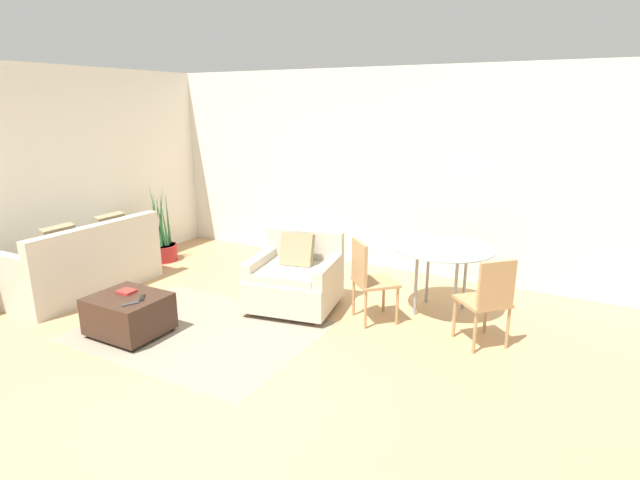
% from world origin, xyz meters
% --- Properties ---
extents(ground_plane, '(20.00, 20.00, 0.00)m').
position_xyz_m(ground_plane, '(0.00, 0.00, 0.00)').
color(ground_plane, tan).
extents(wall_back, '(12.00, 0.06, 2.75)m').
position_xyz_m(wall_back, '(0.00, 3.63, 1.38)').
color(wall_back, white).
rests_on(wall_back, ground_plane).
extents(wall_left, '(0.06, 12.00, 2.75)m').
position_xyz_m(wall_left, '(-3.18, 1.50, 1.38)').
color(wall_left, white).
rests_on(wall_left, ground_plane).
extents(area_rug, '(2.37, 1.76, 0.01)m').
position_xyz_m(area_rug, '(-0.55, 0.72, 0.00)').
color(area_rug, gray).
rests_on(area_rug, ground_plane).
extents(couch, '(0.92, 1.80, 0.92)m').
position_xyz_m(couch, '(-2.59, 0.92, 0.31)').
color(couch, beige).
rests_on(couch, ground_plane).
extents(armchair, '(1.08, 1.03, 0.87)m').
position_xyz_m(armchair, '(0.00, 1.75, 0.34)').
color(armchair, beige).
rests_on(armchair, ground_plane).
extents(ottoman, '(0.72, 0.61, 0.41)m').
position_xyz_m(ottoman, '(-1.11, 0.34, 0.23)').
color(ottoman, '#382319').
rests_on(ottoman, ground_plane).
extents(book_stack, '(0.17, 0.15, 0.03)m').
position_xyz_m(book_stack, '(-1.19, 0.40, 0.43)').
color(book_stack, '#B72D28').
rests_on(book_stack, ottoman).
extents(tv_remote_primary, '(0.13, 0.15, 0.01)m').
position_xyz_m(tv_remote_primary, '(-0.94, 0.37, 0.42)').
color(tv_remote_primary, black).
rests_on(tv_remote_primary, ottoman).
extents(tv_remote_secondary, '(0.11, 0.17, 0.01)m').
position_xyz_m(tv_remote_secondary, '(-0.92, 0.21, 0.42)').
color(tv_remote_secondary, '#333338').
rests_on(tv_remote_secondary, ottoman).
extents(potted_plant, '(0.43, 0.43, 1.17)m').
position_xyz_m(potted_plant, '(-2.67, 2.31, 0.24)').
color(potted_plant, maroon).
rests_on(potted_plant, ground_plane).
extents(dining_table, '(1.11, 1.11, 0.76)m').
position_xyz_m(dining_table, '(1.50, 2.42, 0.68)').
color(dining_table, '#8C9E99').
rests_on(dining_table, ground_plane).
extents(dining_chair_near_left, '(0.59, 0.59, 0.90)m').
position_xyz_m(dining_chair_near_left, '(0.88, 1.80, 0.52)').
color(dining_chair_near_left, tan).
rests_on(dining_chair_near_left, ground_plane).
extents(dining_chair_near_right, '(0.59, 0.59, 0.90)m').
position_xyz_m(dining_chair_near_right, '(2.12, 1.80, 0.52)').
color(dining_chair_near_right, tan).
rests_on(dining_chair_near_right, ground_plane).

